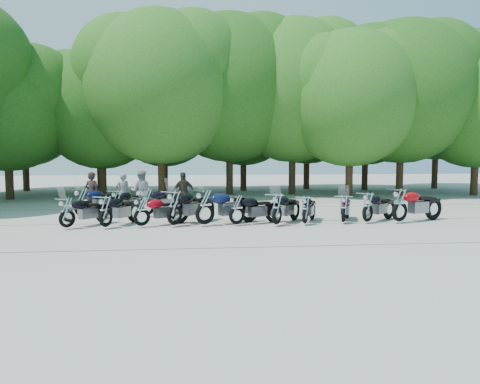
{
  "coord_description": "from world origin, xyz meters",
  "views": [
    {
      "loc": [
        -1.61,
        -13.97,
        2.35
      ],
      "look_at": [
        0.0,
        1.5,
        1.1
      ],
      "focal_mm": 32.0,
      "sensor_mm": 36.0,
      "label": 1
    }
  ],
  "objects": [
    {
      "name": "tree_10",
      "position": [
        -8.29,
        16.97,
        5.66
      ],
      "size": [
        7.78,
        7.78,
        9.55
      ],
      "color": "#3A2614",
      "rests_on": "ground"
    },
    {
      "name": "rider_0",
      "position": [
        -5.81,
        3.94,
        0.89
      ],
      "size": [
        0.75,
        0.61,
        1.78
      ],
      "primitive_type": "imported",
      "rotation": [
        0.0,
        0.0,
        2.81
      ],
      "color": "black",
      "rests_on": "ground"
    },
    {
      "name": "tree_13",
      "position": [
        6.69,
        17.47,
        6.04
      ],
      "size": [
        8.31,
        8.31,
        10.2
      ],
      "color": "#3A2614",
      "rests_on": "ground"
    },
    {
      "name": "tree_7",
      "position": [
        11.2,
        11.78,
        6.39
      ],
      "size": [
        8.79,
        8.79,
        10.79
      ],
      "color": "#3A2614",
      "rests_on": "ground"
    },
    {
      "name": "motorcycle_13",
      "position": [
        -3.53,
        3.17,
        0.64
      ],
      "size": [
        2.17,
        2.02,
        1.28
      ],
      "primitive_type": null,
      "rotation": [
        0.0,
        0.0,
        2.29
      ],
      "color": "black",
      "rests_on": "ground"
    },
    {
      "name": "motorcycle_2",
      "position": [
        -3.42,
        0.54,
        0.59
      ],
      "size": [
        2.09,
        1.7,
        1.18
      ],
      "primitive_type": null,
      "rotation": [
        0.0,
        0.0,
        2.16
      ],
      "color": "maroon",
      "rests_on": "ground"
    },
    {
      "name": "tree_2",
      "position": [
        -7.25,
        12.84,
        5.31
      ],
      "size": [
        7.31,
        7.31,
        8.97
      ],
      "color": "#3A2614",
      "rests_on": "ground"
    },
    {
      "name": "tree_1",
      "position": [
        -12.04,
        11.24,
        5.06
      ],
      "size": [
        6.97,
        6.97,
        8.55
      ],
      "color": "#3A2614",
      "rests_on": "ground"
    },
    {
      "name": "rider_1",
      "position": [
        -3.92,
        4.46,
        0.91
      ],
      "size": [
        1.0,
        0.85,
        1.83
      ],
      "primitive_type": "imported",
      "rotation": [
        0.0,
        0.0,
        2.95
      ],
      "color": "#9B9B9D",
      "rests_on": "ground"
    },
    {
      "name": "tree_4",
      "position": [
        0.54,
        13.09,
        6.64
      ],
      "size": [
        9.13,
        9.13,
        11.2
      ],
      "color": "#3A2614",
      "rests_on": "ground"
    },
    {
      "name": "tree_15",
      "position": [
        16.61,
        17.02,
        7.03
      ],
      "size": [
        9.67,
        9.67,
        11.86
      ],
      "color": "#3A2614",
      "rests_on": "ground"
    },
    {
      "name": "tree_9",
      "position": [
        -13.53,
        17.59,
        5.52
      ],
      "size": [
        7.59,
        7.59,
        9.32
      ],
      "color": "#3A2614",
      "rests_on": "ground"
    },
    {
      "name": "motorcycle_8",
      "position": [
        3.62,
        0.65,
        0.58
      ],
      "size": [
        1.43,
        2.12,
        1.16
      ],
      "primitive_type": null,
      "rotation": [
        0.0,
        0.0,
        2.71
      ],
      "color": "#350722",
      "rests_on": "ground"
    },
    {
      "name": "rider_3",
      "position": [
        -4.74,
        4.81,
        0.85
      ],
      "size": [
        0.72,
        0.6,
        1.7
      ],
      "primitive_type": "imported",
      "rotation": [
        0.0,
        0.0,
        3.5
      ],
      "color": "gray",
      "rests_on": "ground"
    },
    {
      "name": "tree_3",
      "position": [
        -3.57,
        11.24,
        6.32
      ],
      "size": [
        8.7,
        8.7,
        10.67
      ],
      "color": "#3A2614",
      "rests_on": "ground"
    },
    {
      "name": "tree_14",
      "position": [
        10.68,
        16.09,
        5.83
      ],
      "size": [
        8.02,
        8.02,
        9.84
      ],
      "color": "#3A2614",
      "rests_on": "ground"
    },
    {
      "name": "tree_5",
      "position": [
        4.61,
        13.2,
        6.57
      ],
      "size": [
        9.04,
        9.04,
        11.1
      ],
      "color": "#3A2614",
      "rests_on": "ground"
    },
    {
      "name": "motorcycle_11",
      "position": [
        -6.01,
        3.07,
        0.67
      ],
      "size": [
        2.1,
        2.27,
        1.34
      ],
      "primitive_type": null,
      "rotation": [
        0.0,
        0.0,
        2.43
      ],
      "color": "black",
      "rests_on": "ground"
    },
    {
      "name": "rider_2",
      "position": [
        -2.12,
        4.22,
        0.87
      ],
      "size": [
        1.11,
        0.74,
        1.74
      ],
      "primitive_type": "imported",
      "rotation": [
        0.0,
        0.0,
        3.47
      ],
      "color": "#29241B",
      "rests_on": "ground"
    },
    {
      "name": "motorcycle_1",
      "position": [
        -4.58,
        0.42,
        0.62
      ],
      "size": [
        1.61,
        2.26,
        1.24
      ],
      "primitive_type": null,
      "rotation": [
        0.0,
        0.0,
        2.66
      ],
      "color": "black",
      "rests_on": "ground"
    },
    {
      "name": "motorcycle_5",
      "position": [
        -0.2,
        0.59,
        0.61
      ],
      "size": [
        2.22,
        1.46,
        1.21
      ],
      "primitive_type": null,
      "rotation": [
        0.0,
        0.0,
        1.99
      ],
      "color": "black",
      "rests_on": "ground"
    },
    {
      "name": "ground",
      "position": [
        0.0,
        0.0,
        0.0
      ],
      "size": [
        90.0,
        90.0,
        0.0
      ],
      "primitive_type": "plane",
      "color": "gray",
      "rests_on": "ground"
    },
    {
      "name": "tree_8",
      "position": [
        15.83,
        11.2,
        5.47
      ],
      "size": [
        7.53,
        7.53,
        9.25
      ],
      "color": "#3A2614",
      "rests_on": "ground"
    },
    {
      "name": "tree_11",
      "position": [
        -3.76,
        16.43,
        5.49
      ],
      "size": [
        7.56,
        7.56,
        9.28
      ],
      "color": "#3A2614",
      "rests_on": "ground"
    },
    {
      "name": "tree_12",
      "position": [
        1.8,
        16.47,
        5.72
      ],
      "size": [
        7.88,
        7.88,
        9.67
      ],
      "color": "#3A2614",
      "rests_on": "ground"
    },
    {
      "name": "motorcycle_0",
      "position": [
        -5.82,
        0.45,
        0.59
      ],
      "size": [
        1.81,
        2.02,
        1.18
      ],
      "primitive_type": null,
      "rotation": [
        0.0,
        0.0,
        2.46
      ],
      "color": "black",
      "rests_on": "ground"
    },
    {
      "name": "motorcycle_12",
      "position": [
        -4.7,
        3.25,
        0.61
      ],
      "size": [
        1.66,
        2.18,
        1.22
      ],
      "primitive_type": null,
      "rotation": [
        0.0,
        0.0,
        2.6
      ],
      "color": "black",
      "rests_on": "ground"
    },
    {
      "name": "motorcycle_7",
      "position": [
        2.18,
        0.48,
        0.58
      ],
      "size": [
        1.43,
        2.11,
        1.15
      ],
      "primitive_type": null,
      "rotation": [
        0.0,
        0.0,
        2.7
      ],
      "color": "black",
      "rests_on": "ground"
    },
    {
      "name": "motorcycle_4",
      "position": [
        -1.3,
        0.59,
        0.72
      ],
      "size": [
        2.61,
        1.84,
        1.43
      ],
      "primitive_type": null,
      "rotation": [
        0.0,
        0.0,
        2.04
      ],
      "color": "#0C1538",
      "rests_on": "ground"
    },
    {
      "name": "motorcycle_9",
      "position": [
        4.51,
        0.63,
        0.63
      ],
      "size": [
        2.17,
        1.92,
        1.26
      ],
      "primitive_type": null,
      "rotation": [
        0.0,
        0.0,
        2.24
      ],
      "color": "black",
      "rests_on": "ground"
    },
    {
      "name": "tree_6",
      "position": [
        7.55,
        10.82,
        5.81
      ],
      "size": [
        8.0,
        8.0,
        9.82
      ],
      "color": "#3A2614",
      "rests_on": "ground"
    },
    {
      "name": "motorcycle_6",
      "position": [
        1.16,
        0.37,
        0.64
      ],
      "size": [
        1.86,
        2.25,
        1.28
      ],
      "primitive_type": null,
      "rotation": [
        0.0,
        0.0,
        2.53
      ],
      "color": "black",
      "rests_on": "ground"
    },
    {
      "name": "motorcycle_10",
      "position": [
        5.65,
        0.53,
        0.71
      ],
      "size": [
        2.61,
        1.66,
        1.42
      ],
      "primitive_type": null,
      "rotation": [
        0.0,
        0.0,
        1.96
      ],
      "color": "#9A050C",
      "rests_on": "ground"
    },
    {
      "name": "motorcycle_3",
      "position": [
        -2.33,
        0.6,
        0.7
      ],
      "size": [
        2.15,
        2.39,
        1.4
      ],
      "primitive_type": null,
      "rotation": [
        0.0,
        0.0,
        2.45
      ],
      "color": "black",
      "rests_on": "ground"
    }
  ]
}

